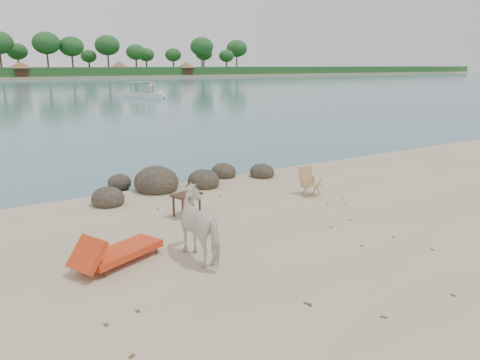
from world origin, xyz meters
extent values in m
ellipsoid|color=#2E291F|center=(-1.80, 4.94, 0.15)|extent=(0.88, 0.97, 0.66)
ellipsoid|color=#2E291F|center=(-0.10, 5.64, 0.23)|extent=(1.32, 1.45, 0.99)
ellipsoid|color=#2E291F|center=(1.30, 5.24, 0.17)|extent=(0.97, 1.06, 0.73)
ellipsoid|color=#2E291F|center=(2.50, 6.04, 0.15)|extent=(0.83, 0.91, 0.62)
ellipsoid|color=#2E291F|center=(3.60, 5.34, 0.14)|extent=(0.80, 0.88, 0.60)
ellipsoid|color=#2E291F|center=(-0.90, 6.64, 0.12)|extent=(0.71, 0.78, 0.53)
ellipsoid|color=#2E291F|center=(0.70, 6.84, 0.09)|extent=(0.54, 0.59, 0.40)
imported|color=white|center=(-1.33, 0.36, 0.68)|extent=(0.78, 1.63, 1.35)
plane|color=brown|center=(-0.85, -2.21, 0.01)|extent=(0.13, 0.13, 0.00)
plane|color=brown|center=(-0.87, -2.14, 0.01)|extent=(0.12, 0.12, 0.00)
plane|color=brown|center=(3.99, 1.92, 0.01)|extent=(0.13, 0.13, 0.00)
plane|color=brown|center=(-2.33, 1.98, 0.01)|extent=(0.13, 0.13, 0.00)
plane|color=brown|center=(2.77, -1.84, 0.01)|extent=(0.11, 0.11, 0.00)
plane|color=brown|center=(1.97, 0.29, 0.01)|extent=(0.14, 0.14, 0.00)
plane|color=brown|center=(-3.20, -0.92, 0.01)|extent=(0.11, 0.11, 0.00)
plane|color=brown|center=(1.70, -0.91, 0.01)|extent=(0.12, 0.12, 0.00)
plane|color=brown|center=(2.71, 0.40, 0.01)|extent=(0.10, 0.10, 0.00)
plane|color=brown|center=(2.67, -0.93, 0.01)|extent=(0.11, 0.11, 0.00)
plane|color=brown|center=(1.14, 3.95, 0.01)|extent=(0.10, 0.10, 0.00)
plane|color=brown|center=(3.16, 1.66, 0.01)|extent=(0.14, 0.14, 0.00)
plane|color=brown|center=(3.65, 1.53, 0.01)|extent=(0.11, 0.11, 0.00)
plane|color=brown|center=(-0.84, 3.83, 0.01)|extent=(0.13, 0.13, 0.00)
plane|color=brown|center=(-0.17, -3.08, 0.01)|extent=(0.14, 0.14, 0.00)
plane|color=brown|center=(-3.68, -1.96, 0.01)|extent=(0.14, 0.14, 0.00)
plane|color=brown|center=(-3.72, -1.03, 0.01)|extent=(0.12, 0.12, 0.00)
plane|color=brown|center=(1.34, -3.23, 0.01)|extent=(0.11, 0.11, 0.00)
camera|label=1|loc=(-5.39, -7.20, 3.70)|focal=35.00mm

